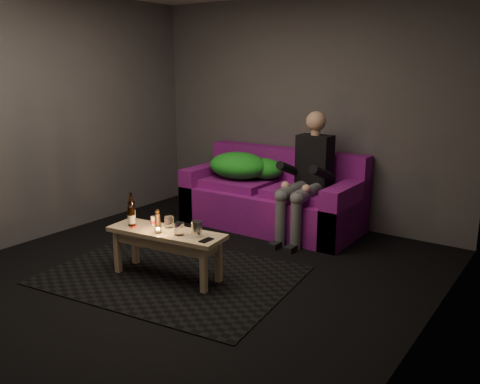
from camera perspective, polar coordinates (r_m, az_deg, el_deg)
The scene contains 17 objects.
floor at distance 4.54m, azimuth -6.83°, elevation -9.77°, with size 4.50×4.50×0.00m, color black.
room at distance 4.53m, azimuth -3.43°, elevation 11.69°, with size 4.50×4.50×4.50m.
rug at distance 4.64m, azimuth -7.70°, elevation -9.23°, with size 2.13×1.55×0.01m, color black.
sofa at distance 5.91m, azimuth 3.78°, elevation -0.80°, with size 2.03×0.91×0.87m.
green_blanket at distance 6.05m, azimuth 0.40°, elevation 2.89°, with size 0.89×0.61×0.30m.
person at distance 5.44m, azimuth 7.55°, elevation 1.99°, with size 0.37×0.84×1.36m.
coffee_table at distance 4.48m, azimuth -8.28°, elevation -5.26°, with size 1.10×0.46×0.44m.
beer_bottle_a at distance 4.76m, azimuth -12.07°, elevation -2.04°, with size 0.07×0.07×0.27m.
beer_bottle_b at distance 4.61m, azimuth -12.11°, elevation -2.57°, with size 0.07×0.07×0.26m.
salt_shaker at distance 4.61m, azimuth -9.75°, elevation -3.21°, with size 0.04×0.04×0.08m, color silver.
pepper_mill at distance 4.54m, azimuth -9.22°, elevation -3.16°, with size 0.05×0.05×0.12m, color black.
tumbler_back at distance 4.53m, azimuth -7.96°, elevation -3.35°, with size 0.08×0.08×0.10m, color white.
tealight at distance 4.40m, azimuth -9.20°, elevation -4.25°, with size 0.06×0.06×0.04m.
tumbler_front at distance 4.31m, azimuth -6.85°, elevation -4.13°, with size 0.08×0.08×0.11m, color white.
steel_cup at distance 4.27m, azimuth -4.87°, elevation -4.13°, with size 0.09×0.09×0.13m, color silver.
smartphone at distance 4.17m, azimuth -3.80°, elevation -5.42°, with size 0.07×0.13×0.01m, color black.
red_lighter at distance 4.59m, azimuth -11.83°, elevation -3.85°, with size 0.02×0.06×0.01m, color red.
Camera 1 is at (2.79, -3.09, 1.82)m, focal length 38.00 mm.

